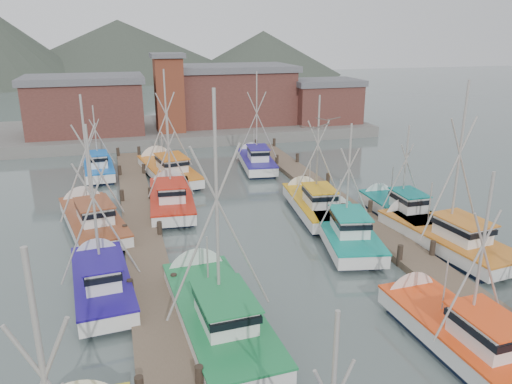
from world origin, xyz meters
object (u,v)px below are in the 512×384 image
object	(u,v)px
boat_4	(215,309)
boat_8	(171,198)
boat_1	(456,332)
boat_12	(167,169)
lookout_tower	(169,92)

from	to	relation	value
boat_4	boat_8	world-z (taller)	boat_4
boat_1	boat_12	bearing A→B (deg)	104.34
boat_4	boat_1	bearing A→B (deg)	-28.90
boat_1	boat_4	xyz separation A→B (m)	(-8.88, 4.27, 0.01)
lookout_tower	boat_8	xyz separation A→B (m)	(-2.63, -22.09, -4.87)
lookout_tower	boat_8	size ratio (longest dim) A/B	0.91
boat_4	boat_8	distance (m)	15.63
boat_4	boat_8	size ratio (longest dim) A/B	1.18
boat_4	boat_12	bearing A→B (deg)	85.55
boat_1	boat_12	size ratio (longest dim) A/B	0.84
boat_1	boat_4	size ratio (longest dim) A/B	0.81
lookout_tower	boat_12	size ratio (longest dim) A/B	0.81
boat_12	lookout_tower	bearing A→B (deg)	72.37
boat_8	boat_4	bearing A→B (deg)	-85.57
boat_1	boat_8	bearing A→B (deg)	111.58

